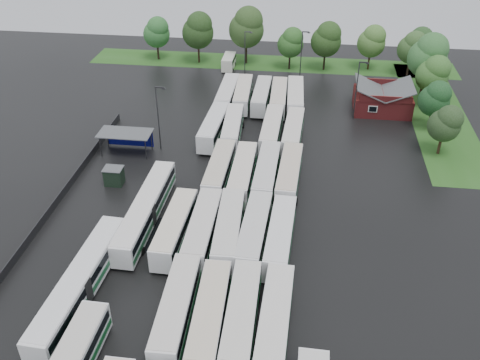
# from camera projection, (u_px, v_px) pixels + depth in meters

# --- Properties ---
(ground) EXTENTS (160.00, 160.00, 0.00)m
(ground) POSITION_uv_depth(u_px,v_px,m) (211.00, 249.00, 64.47)
(ground) COLOR black
(ground) RESTS_ON ground
(brick_building) EXTENTS (10.07, 8.60, 5.39)m
(brick_building) POSITION_uv_depth(u_px,v_px,m) (382.00, 101.00, 96.66)
(brick_building) COLOR maroon
(brick_building) RESTS_ON ground
(wash_shed) EXTENTS (8.20, 4.20, 3.58)m
(wash_shed) POSITION_uv_depth(u_px,v_px,m) (126.00, 135.00, 83.16)
(wash_shed) COLOR #2D2D30
(wash_shed) RESTS_ON ground
(utility_hut) EXTENTS (2.70, 2.20, 2.62)m
(utility_hut) POSITION_uv_depth(u_px,v_px,m) (114.00, 176.00, 76.06)
(utility_hut) COLOR black
(utility_hut) RESTS_ON ground
(grass_strip_north) EXTENTS (80.00, 10.00, 0.01)m
(grass_strip_north) POSITION_uv_depth(u_px,v_px,m) (270.00, 63.00, 118.48)
(grass_strip_north) COLOR #28591B
(grass_strip_north) RESTS_ON ground
(grass_strip_east) EXTENTS (10.00, 50.00, 0.01)m
(grass_strip_east) POSITION_uv_depth(u_px,v_px,m) (437.00, 113.00, 96.61)
(grass_strip_east) COLOR #28591B
(grass_strip_east) RESTS_ON ground
(west_fence) EXTENTS (0.10, 50.00, 1.20)m
(west_fence) POSITION_uv_depth(u_px,v_px,m) (62.00, 195.00, 73.24)
(west_fence) COLOR #2D2D30
(west_fence) RESTS_ON ground
(bus_r1c1) EXTENTS (3.24, 13.52, 3.74)m
(bus_r1c1) POSITION_uv_depth(u_px,v_px,m) (177.00, 309.00, 53.39)
(bus_r1c1) COLOR white
(bus_r1c1) RESTS_ON ground
(bus_r1c2) EXTENTS (3.28, 13.55, 3.75)m
(bus_r1c2) POSITION_uv_depth(u_px,v_px,m) (210.00, 317.00, 52.54)
(bus_r1c2) COLOR white
(bus_r1c2) RESTS_ON ground
(bus_r1c3) EXTENTS (3.04, 13.50, 3.75)m
(bus_r1c3) POSITION_uv_depth(u_px,v_px,m) (242.00, 317.00, 52.50)
(bus_r1c3) COLOR white
(bus_r1c3) RESTS_ON ground
(bus_r1c4) EXTENTS (3.18, 13.44, 3.72)m
(bus_r1c4) POSITION_uv_depth(u_px,v_px,m) (275.00, 321.00, 52.10)
(bus_r1c4) COLOR white
(bus_r1c4) RESTS_ON ground
(bus_r2c0) EXTENTS (3.12, 13.14, 3.64)m
(bus_r2c0) POSITION_uv_depth(u_px,v_px,m) (175.00, 228.00, 64.73)
(bus_r2c0) COLOR white
(bus_r2c0) RESTS_ON ground
(bus_r2c1) EXTENTS (2.96, 13.46, 3.74)m
(bus_r2c1) POSITION_uv_depth(u_px,v_px,m) (203.00, 229.00, 64.42)
(bus_r2c1) COLOR white
(bus_r2c1) RESTS_ON ground
(bus_r2c2) EXTENTS (3.47, 13.62, 3.76)m
(bus_r2c2) POSITION_uv_depth(u_px,v_px,m) (229.00, 230.00, 64.31)
(bus_r2c2) COLOR white
(bus_r2c2) RESTS_ON ground
(bus_r2c3) EXTENTS (3.31, 13.48, 3.73)m
(bus_r2c3) POSITION_uv_depth(u_px,v_px,m) (254.00, 232.00, 63.91)
(bus_r2c3) COLOR white
(bus_r2c3) RESTS_ON ground
(bus_r2c4) EXTENTS (3.26, 13.21, 3.65)m
(bus_r2c4) POSITION_uv_depth(u_px,v_px,m) (280.00, 236.00, 63.32)
(bus_r2c4) COLOR white
(bus_r2c4) RESTS_ON ground
(bus_r3c1) EXTENTS (2.97, 13.22, 3.67)m
(bus_r3c1) POSITION_uv_depth(u_px,v_px,m) (219.00, 170.00, 76.06)
(bus_r3c1) COLOR white
(bus_r3c1) RESTS_ON ground
(bus_r3c2) EXTENTS (2.85, 13.29, 3.70)m
(bus_r3c2) POSITION_uv_depth(u_px,v_px,m) (243.00, 173.00, 75.29)
(bus_r3c2) COLOR white
(bus_r3c2) RESTS_ON ground
(bus_r3c3) EXTENTS (3.10, 13.45, 3.73)m
(bus_r3c3) POSITION_uv_depth(u_px,v_px,m) (267.00, 173.00, 75.32)
(bus_r3c3) COLOR white
(bus_r3c3) RESTS_ON ground
(bus_r3c4) EXTENTS (3.34, 13.39, 3.70)m
(bus_r3c4) POSITION_uv_depth(u_px,v_px,m) (289.00, 175.00, 75.03)
(bus_r3c4) COLOR white
(bus_r3c4) RESTS_ON ground
(bus_r4c0) EXTENTS (3.37, 13.36, 3.69)m
(bus_r4c0) POSITION_uv_depth(u_px,v_px,m) (214.00, 127.00, 87.57)
(bus_r4c0) COLOR white
(bus_r4c0) RESTS_ON ground
(bus_r4c1) EXTENTS (3.35, 12.95, 3.57)m
(bus_r4c1) POSITION_uv_depth(u_px,v_px,m) (233.00, 128.00, 87.37)
(bus_r4c1) COLOR white
(bus_r4c1) RESTS_ON ground
(bus_r4c3) EXTENTS (3.12, 13.28, 3.68)m
(bus_r4c3) POSITION_uv_depth(u_px,v_px,m) (272.00, 130.00, 86.57)
(bus_r4c3) COLOR white
(bus_r4c3) RESTS_ON ground
(bus_r4c4) EXTENTS (3.23, 12.98, 3.59)m
(bus_r4c4) POSITION_uv_depth(u_px,v_px,m) (293.00, 132.00, 86.10)
(bus_r4c4) COLOR white
(bus_r4c4) RESTS_ON ground
(bus_r5c0) EXTENTS (2.86, 13.22, 3.68)m
(bus_r5c0) POSITION_uv_depth(u_px,v_px,m) (227.00, 94.00, 98.91)
(bus_r5c0) COLOR white
(bus_r5c0) RESTS_ON ground
(bus_r5c1) EXTENTS (3.22, 12.99, 3.59)m
(bus_r5c1) POSITION_uv_depth(u_px,v_px,m) (243.00, 94.00, 98.92)
(bus_r5c1) COLOR white
(bus_r5c1) RESTS_ON ground
(bus_r5c2) EXTENTS (2.83, 12.84, 3.57)m
(bus_r5c2) POSITION_uv_depth(u_px,v_px,m) (262.00, 96.00, 98.34)
(bus_r5c2) COLOR white
(bus_r5c2) RESTS_ON ground
(bus_r5c3) EXTENTS (3.02, 12.96, 3.59)m
(bus_r5c3) POSITION_uv_depth(u_px,v_px,m) (279.00, 98.00, 97.70)
(bus_r5c3) COLOR white
(bus_r5c3) RESTS_ON ground
(bus_r5c4) EXTENTS (3.34, 13.59, 3.76)m
(bus_r5c4) POSITION_uv_depth(u_px,v_px,m) (295.00, 98.00, 97.46)
(bus_r5c4) COLOR white
(bus_r5c4) RESTS_ON ground
(artic_bus_west_b) EXTENTS (3.12, 19.49, 3.61)m
(artic_bus_west_b) POSITION_uv_depth(u_px,v_px,m) (146.00, 210.00, 67.92)
(artic_bus_west_b) COLOR white
(artic_bus_west_b) RESTS_ON ground
(artic_bus_west_c) EXTENTS (3.79, 19.95, 3.68)m
(artic_bus_west_c) POSITION_uv_depth(u_px,v_px,m) (80.00, 283.00, 56.59)
(artic_bus_west_c) COLOR white
(artic_bus_west_c) RESTS_ON ground
(minibus) EXTENTS (2.42, 6.33, 2.76)m
(minibus) POSITION_uv_depth(u_px,v_px,m) (229.00, 61.00, 114.95)
(minibus) COLOR white
(minibus) RESTS_ON ground
(tree_north_0) EXTENTS (5.84, 5.84, 9.67)m
(tree_north_0) POSITION_uv_depth(u_px,v_px,m) (157.00, 32.00, 117.25)
(tree_north_0) COLOR #2D2216
(tree_north_0) RESTS_ON ground
(tree_north_1) EXTENTS (6.83, 6.83, 11.32)m
(tree_north_1) POSITION_uv_depth(u_px,v_px,m) (198.00, 30.00, 114.90)
(tree_north_1) COLOR #311E15
(tree_north_1) RESTS_ON ground
(tree_north_2) EXTENTS (7.59, 7.59, 12.57)m
(tree_north_2) POSITION_uv_depth(u_px,v_px,m) (247.00, 27.00, 114.11)
(tree_north_2) COLOR black
(tree_north_2) RESTS_ON ground
(tree_north_3) EXTENTS (5.51, 5.51, 9.13)m
(tree_north_3) POSITION_uv_depth(u_px,v_px,m) (291.00, 42.00, 112.35)
(tree_north_3) COLOR black
(tree_north_3) RESTS_ON ground
(tree_north_4) EXTENTS (6.36, 6.36, 10.53)m
(tree_north_4) POSITION_uv_depth(u_px,v_px,m) (327.00, 39.00, 111.32)
(tree_north_4) COLOR black
(tree_north_4) RESTS_ON ground
(tree_north_5) EXTENTS (5.88, 5.88, 9.74)m
(tree_north_5) POSITION_uv_depth(u_px,v_px,m) (372.00, 41.00, 111.84)
(tree_north_5) COLOR #342411
(tree_north_5) RESTS_ON ground
(tree_north_6) EXTENTS (5.84, 5.84, 9.67)m
(tree_north_6) POSITION_uv_depth(u_px,v_px,m) (419.00, 43.00, 110.88)
(tree_north_6) COLOR #332317
(tree_north_6) RESTS_ON ground
(tree_east_0) EXTENTS (5.06, 5.04, 8.34)m
(tree_east_0) POSITION_uv_depth(u_px,v_px,m) (446.00, 123.00, 81.23)
(tree_east_0) COLOR #382717
(tree_east_0) RESTS_ON ground
(tree_east_1) EXTENTS (5.22, 5.22, 8.65)m
(tree_east_1) POSITION_uv_depth(u_px,v_px,m) (435.00, 98.00, 88.63)
(tree_east_1) COLOR #3A2113
(tree_east_1) RESTS_ON ground
(tree_east_2) EXTENTS (5.89, 5.86, 9.71)m
(tree_east_2) POSITION_uv_depth(u_px,v_px,m) (434.00, 73.00, 96.27)
(tree_east_2) COLOR black
(tree_east_2) RESTS_ON ground
(tree_east_3) EXTENTS (7.36, 7.36, 12.19)m
(tree_east_3) POSITION_uv_depth(u_px,v_px,m) (429.00, 55.00, 99.69)
(tree_east_3) COLOR black
(tree_east_3) RESTS_ON ground
(tree_east_4) EXTENTS (5.74, 5.74, 9.50)m
(tree_east_4) POSITION_uv_depth(u_px,v_px,m) (413.00, 47.00, 108.93)
(tree_east_4) COLOR #332318
(tree_east_4) RESTS_ON ground
(lamp_post_ne) EXTENTS (1.62, 0.32, 10.55)m
(lamp_post_ne) POSITION_uv_depth(u_px,v_px,m) (358.00, 86.00, 91.45)
(lamp_post_ne) COLOR #2D2D30
(lamp_post_ne) RESTS_ON ground
(lamp_post_nw) EXTENTS (1.64, 0.32, 10.67)m
(lamp_post_nw) POSITION_uv_depth(u_px,v_px,m) (159.00, 114.00, 82.11)
(lamp_post_nw) COLOR #2D2D30
(lamp_post_nw) RESTS_ON ground
(lamp_post_back_w) EXTENTS (1.57, 0.31, 10.21)m
(lamp_post_back_w) POSITION_uv_depth(u_px,v_px,m) (246.00, 53.00, 106.70)
(lamp_post_back_w) COLOR #2D2D30
(lamp_post_back_w) RESTS_ON ground
(lamp_post_back_e) EXTENTS (1.61, 0.31, 10.43)m
(lamp_post_back_e) POSITION_uv_depth(u_px,v_px,m) (302.00, 53.00, 106.01)
(lamp_post_back_e) COLOR #2D2D30
(lamp_post_back_e) RESTS_ON ground
(puddle_2) EXTENTS (7.29, 7.29, 0.01)m
(puddle_2) POSITION_uv_depth(u_px,v_px,m) (149.00, 234.00, 66.87)
(puddle_2) COLOR black
(puddle_2) RESTS_ON ground
(puddle_3) EXTENTS (4.18, 4.18, 0.01)m
(puddle_3) POSITION_uv_depth(u_px,v_px,m) (227.00, 256.00, 63.32)
(puddle_3) COLOR black
(puddle_3) RESTS_ON ground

